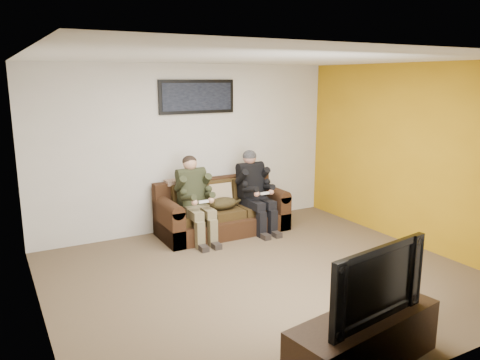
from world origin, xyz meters
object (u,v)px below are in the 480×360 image
framed_poster (197,97)px  tv_stand (364,341)px  person_left (195,195)px  television (368,280)px  person_right (254,187)px  cat (222,203)px  sofa (221,212)px

framed_poster → tv_stand: bearing=-94.8°
person_left → television: 3.61m
person_left → person_right: size_ratio=0.99×
person_right → television: person_right is taller
cat → tv_stand: cat is taller
sofa → tv_stand: size_ratio=1.36×
person_right → cat: size_ratio=1.92×
person_right → television: 3.76m
framed_poster → sofa: bearing=-63.1°
person_right → tv_stand: 3.79m
cat → tv_stand: size_ratio=0.45×
cat → framed_poster: framed_poster is taller
person_right → framed_poster: 1.67m
cat → sofa: bearing=67.6°
sofa → person_right: bearing=-17.9°
person_right → framed_poster: bearing=141.8°
person_left → tv_stand: 3.64m
cat → television: television is taller
framed_poster → person_right: bearing=-38.2°
person_left → sofa: bearing=18.0°
sofa → person_left: 0.66m
framed_poster → television: 4.38m
person_left → tv_stand: bearing=-90.6°
sofa → television: bearing=-98.3°
tv_stand → television: size_ratio=1.32×
tv_stand → television: television is taller
person_right → person_left: bearing=-180.0°
framed_poster → television: (-0.35, -4.17, -1.32)m
sofa → cat: sofa is taller
person_right → cat: 0.61m
person_right → cat: person_right is taller
television → person_left: bearing=80.7°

